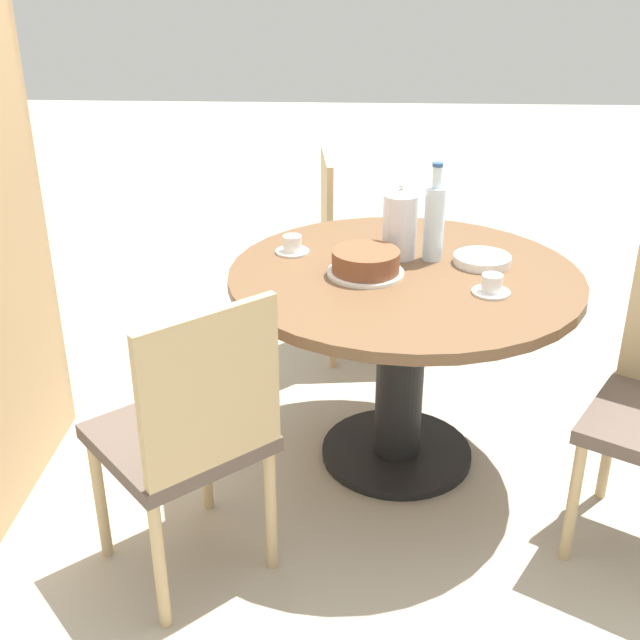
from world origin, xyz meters
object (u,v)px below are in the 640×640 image
Objects in this scene: cake_main at (366,263)px; water_bottle at (434,221)px; chair_b at (357,248)px; chair_c at (189,434)px; cup_a at (292,246)px; coffee_pot at (400,224)px; cup_b at (492,286)px.

water_bottle is at bearing -56.58° from cake_main.
water_bottle is at bearing -167.18° from chair_b.
chair_c is 7.62× the size of cup_a.
coffee_pot is 0.22m from cake_main.
cup_b is (-0.32, -0.63, 0.00)m from cup_a.
water_bottle is 2.82× the size of cup_a.
coffee_pot is (0.76, -0.59, 0.35)m from chair_c.
chair_c is 1.01m from cup_b.
cup_a is (0.78, -0.22, 0.26)m from chair_c.
chair_b is 0.80m from coffee_pot.
cup_a is 1.00× the size of cup_b.
coffee_pot reaches higher than cup_a.
cup_a is (0.19, 0.25, -0.02)m from cake_main.
coffee_pot is at bearing 41.51° from cup_b.
chair_b is 2.70× the size of water_bottle.
chair_c is 2.70× the size of water_bottle.
coffee_pot reaches higher than cup_b.
cup_a is at bearing 62.87° from cup_b.
cake_main is (-0.88, -0.03, 0.27)m from chair_b.
coffee_pot is at bearing -33.96° from cake_main.
chair_c is at bearing 141.36° from cake_main.
cup_b is (-0.14, -0.38, -0.02)m from cake_main.
cup_b is at bearing -138.49° from coffee_pot.
chair_b is 0.86m from water_bottle.
chair_c reaches higher than cup_b.
chair_c is (-1.47, 0.45, 0.00)m from chair_b.
cake_main reaches higher than cup_b.
chair_c is at bearing 142.34° from coffee_pot.
chair_c is 1.09m from water_bottle.
chair_b is 3.50× the size of coffee_pot.
cake_main is 2.13× the size of cup_a.
cup_b is at bearing -109.61° from cake_main.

